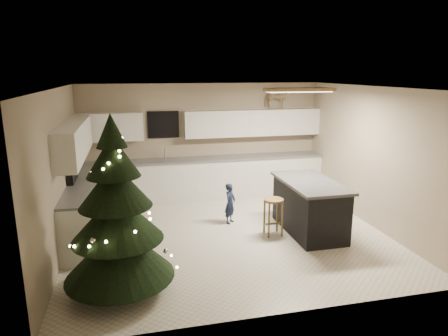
{
  "coord_description": "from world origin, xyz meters",
  "views": [
    {
      "loc": [
        -1.62,
        -6.51,
        2.87
      ],
      "look_at": [
        0.0,
        0.35,
        1.15
      ],
      "focal_mm": 32.0,
      "sensor_mm": 36.0,
      "label": 1
    }
  ],
  "objects": [
    {
      "name": "room_shell",
      "position": [
        0.02,
        0.0,
        1.75
      ],
      "size": [
        5.52,
        5.02,
        2.61
      ],
      "color": "tan",
      "rests_on": "ground_plane"
    },
    {
      "name": "cabinetry",
      "position": [
        -0.91,
        1.65,
        0.76
      ],
      "size": [
        5.5,
        3.2,
        2.0
      ],
      "color": "silver",
      "rests_on": "ground_plane"
    },
    {
      "name": "ground_plane",
      "position": [
        0.0,
        0.0,
        0.0
      ],
      "size": [
        5.5,
        5.5,
        0.0
      ],
      "primitive_type": "plane",
      "color": "beige"
    },
    {
      "name": "toddler",
      "position": [
        0.17,
        0.55,
        0.39
      ],
      "size": [
        0.33,
        0.34,
        0.79
      ],
      "primitive_type": "imported",
      "rotation": [
        0.0,
        0.0,
        0.87
      ],
      "color": "black",
      "rests_on": "ground_plane"
    },
    {
      "name": "island",
      "position": [
        1.46,
        -0.19,
        0.48
      ],
      "size": [
        0.9,
        1.7,
        0.95
      ],
      "color": "black",
      "rests_on": "ground_plane"
    },
    {
      "name": "bar_stool",
      "position": [
        0.78,
        -0.18,
        0.5
      ],
      "size": [
        0.35,
        0.35,
        0.67
      ],
      "rotation": [
        0.0,
        0.0,
        0.07
      ],
      "color": "olive",
      "rests_on": "ground_plane"
    },
    {
      "name": "christmas_tree",
      "position": [
        -1.85,
        -1.5,
        0.98
      ],
      "size": [
        1.49,
        1.43,
        2.37
      ],
      "rotation": [
        0.0,
        0.0,
        0.36
      ],
      "color": "#3F2816",
      "rests_on": "ground_plane"
    },
    {
      "name": "rocking_horse",
      "position": [
        1.71,
        2.32,
        2.26
      ],
      "size": [
        0.63,
        0.46,
        0.5
      ],
      "rotation": [
        0.0,
        0.0,
        1.19
      ],
      "color": "olive",
      "rests_on": "cabinetry"
    }
  ]
}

